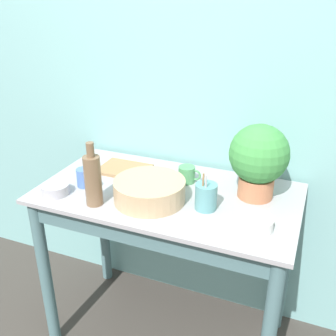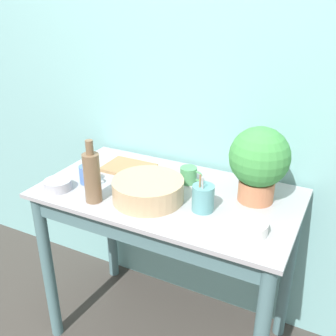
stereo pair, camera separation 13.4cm
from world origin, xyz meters
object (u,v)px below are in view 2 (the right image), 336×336
(bowl_small_enamel_white, at_px, (248,227))
(tray_board, at_px, (129,168))
(utensil_cup, at_px, (203,198))
(bowl_wash_large, at_px, (148,190))
(bowl_small_steel, at_px, (58,185))
(mug_green, at_px, (189,175))
(bottle_tall, at_px, (92,176))
(mug_blue, at_px, (87,175))
(potted_plant, at_px, (259,161))

(bowl_small_enamel_white, relative_size, tray_board, 0.61)
(utensil_cup, bearing_deg, tray_board, 157.46)
(bowl_wash_large, height_order, bowl_small_steel, bowl_wash_large)
(bowl_wash_large, bearing_deg, utensil_cup, 5.68)
(mug_green, height_order, bowl_small_enamel_white, mug_green)
(bottle_tall, xyz_separation_m, bowl_small_steel, (-0.21, 0.01, -0.10))
(bowl_small_steel, bearing_deg, utensil_cup, 10.98)
(mug_blue, bearing_deg, bowl_small_enamel_white, -4.21)
(mug_blue, bearing_deg, mug_green, 27.29)
(bottle_tall, xyz_separation_m, tray_board, (-0.04, 0.35, -0.11))
(utensil_cup, bearing_deg, bottle_tall, -162.71)
(bowl_small_enamel_white, distance_m, bowl_small_steel, 0.89)
(potted_plant, bearing_deg, mug_green, 176.27)
(mug_blue, bearing_deg, potted_plant, 14.77)
(bowl_small_steel, bearing_deg, mug_blue, 54.17)
(bowl_small_enamel_white, relative_size, bowl_small_steel, 1.19)
(mug_blue, xyz_separation_m, utensil_cup, (0.59, 0.02, 0.01))
(bowl_wash_large, height_order, tray_board, bowl_wash_large)
(bowl_small_enamel_white, bearing_deg, bowl_wash_large, 173.94)
(mug_blue, bearing_deg, utensil_cup, 1.47)
(mug_green, bearing_deg, bottle_tall, -130.66)
(utensil_cup, bearing_deg, mug_green, 127.12)
(mug_green, xyz_separation_m, bowl_small_enamel_white, (0.38, -0.28, -0.02))
(tray_board, bearing_deg, mug_blue, -112.07)
(mug_green, bearing_deg, utensil_cup, -52.88)
(potted_plant, bearing_deg, bowl_small_enamel_white, -80.49)
(bowl_small_enamel_white, distance_m, utensil_cup, 0.23)
(bottle_tall, relative_size, bowl_small_steel, 2.25)
(bottle_tall, bearing_deg, tray_board, 96.66)
(utensil_cup, relative_size, tray_board, 0.69)
(mug_blue, relative_size, mug_green, 0.94)
(bowl_small_steel, bearing_deg, potted_plant, 20.50)
(bottle_tall, xyz_separation_m, mug_blue, (-0.13, 0.13, -0.07))
(utensil_cup, bearing_deg, bowl_wash_large, -174.32)
(mug_green, bearing_deg, mug_blue, -152.71)
(bottle_tall, xyz_separation_m, utensil_cup, (0.46, 0.14, -0.06))
(potted_plant, bearing_deg, utensil_cup, -133.12)
(bowl_wash_large, distance_m, tray_board, 0.34)
(tray_board, bearing_deg, bottle_tall, -83.34)
(bottle_tall, distance_m, utensil_cup, 0.48)
(tray_board, bearing_deg, bowl_small_enamel_white, -21.45)
(mug_blue, height_order, mug_green, mug_blue)
(bowl_wash_large, relative_size, mug_blue, 2.99)
(bowl_small_enamel_white, bearing_deg, bottle_tall, -174.25)
(bowl_wash_large, distance_m, bottle_tall, 0.25)
(bottle_tall, height_order, bowl_small_enamel_white, bottle_tall)
(bowl_wash_large, distance_m, utensil_cup, 0.25)
(bowl_small_enamel_white, distance_m, tray_board, 0.77)
(potted_plant, bearing_deg, bowl_wash_large, -153.55)
(mug_green, bearing_deg, potted_plant, -3.73)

